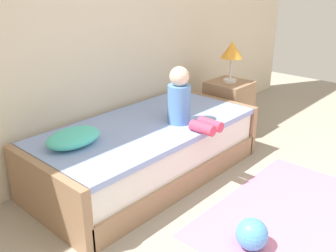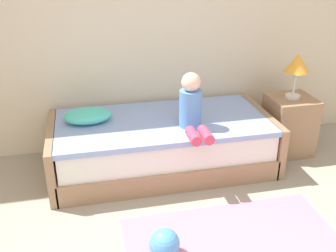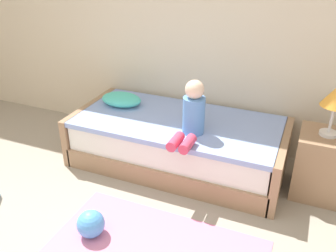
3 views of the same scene
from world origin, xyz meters
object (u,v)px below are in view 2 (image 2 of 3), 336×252
object	(u,v)px
bed	(162,144)
table_lamp	(297,65)
child_figure	(192,107)
nightstand	(289,125)
toy_ball	(164,244)
pillow	(88,116)

from	to	relation	value
bed	table_lamp	bearing A→B (deg)	1.43
table_lamp	child_figure	size ratio (longest dim) A/B	0.88
nightstand	child_figure	world-z (taller)	child_figure
table_lamp	toy_ball	bearing A→B (deg)	-141.77
nightstand	child_figure	distance (m)	1.23
pillow	table_lamp	bearing A→B (deg)	-1.87
pillow	toy_ball	size ratio (longest dim) A/B	2.00
child_figure	pillow	distance (m)	0.97
bed	nightstand	size ratio (longest dim) A/B	3.52
table_lamp	pillow	xyz separation A→B (m)	(-2.03, 0.07, -0.37)
child_figure	bed	bearing A→B (deg)	133.99
child_figure	nightstand	bearing A→B (deg)	13.06
nightstand	pillow	distance (m)	2.05
child_figure	toy_ball	distance (m)	1.25
table_lamp	pillow	size ratio (longest dim) A/B	1.02
child_figure	pillow	size ratio (longest dim) A/B	1.16
table_lamp	child_figure	bearing A→B (deg)	-166.94
bed	child_figure	xyz separation A→B (m)	(0.22, -0.23, 0.46)
toy_ball	child_figure	bearing A→B (deg)	64.99
nightstand	table_lamp	world-z (taller)	table_lamp
child_figure	toy_ball	xyz separation A→B (m)	(-0.46, -0.99, -0.59)
nightstand	child_figure	xyz separation A→B (m)	(-1.13, -0.26, 0.40)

